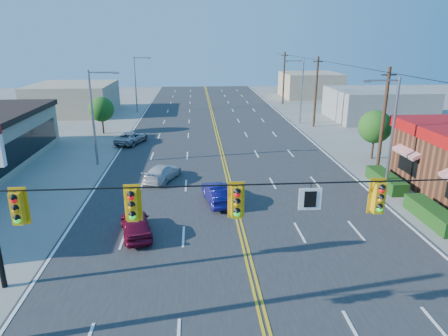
{
  "coord_description": "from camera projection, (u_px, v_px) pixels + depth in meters",
  "views": [
    {
      "loc": [
        -2.47,
        -11.76,
        10.41
      ],
      "look_at": [
        -0.62,
        13.41,
        2.2
      ],
      "focal_mm": 32.0,
      "sensor_mm": 36.0,
      "label": 1
    }
  ],
  "objects": [
    {
      "name": "streetlight_se",
      "position": [
        390.0,
        129.0,
        27.18
      ],
      "size": [
        2.55,
        0.25,
        8.0
      ],
      "color": "gray",
      "rests_on": "ground"
    },
    {
      "name": "utility_pole_far",
      "position": [
        284.0,
        78.0,
        65.31
      ],
      "size": [
        0.28,
        0.28,
        8.4
      ],
      "primitive_type": "cylinder",
      "color": "#47301E",
      "rests_on": "ground"
    },
    {
      "name": "car_blue",
      "position": [
        217.0,
        194.0,
        26.26
      ],
      "size": [
        2.05,
        4.16,
        1.31
      ],
      "primitive_type": "imported",
      "rotation": [
        0.0,
        0.0,
        3.31
      ],
      "color": "#120F5B",
      "rests_on": "ground"
    },
    {
      "name": "streetlight_sw",
      "position": [
        95.0,
        113.0,
        33.26
      ],
      "size": [
        2.55,
        0.25,
        8.0
      ],
      "color": "gray",
      "rests_on": "ground"
    },
    {
      "name": "tree_kfc_rear",
      "position": [
        375.0,
        127.0,
        35.45
      ],
      "size": [
        2.94,
        2.94,
        4.41
      ],
      "color": "#47301E",
      "rests_on": "ground"
    },
    {
      "name": "bld_west_far",
      "position": [
        74.0,
        98.0,
        58.02
      ],
      "size": [
        11.0,
        12.0,
        4.2
      ],
      "primitive_type": "cube",
      "color": "tan",
      "rests_on": "ground"
    },
    {
      "name": "streetlight_ne",
      "position": [
        300.0,
        88.0,
        49.94
      ],
      "size": [
        2.55,
        0.25,
        8.0
      ],
      "color": "gray",
      "rests_on": "ground"
    },
    {
      "name": "utility_pole_near",
      "position": [
        383.0,
        122.0,
        31.17
      ],
      "size": [
        0.28,
        0.28,
        8.4
      ],
      "primitive_type": "cylinder",
      "color": "#47301E",
      "rests_on": "ground"
    },
    {
      "name": "utility_pole_mid",
      "position": [
        316.0,
        92.0,
        48.24
      ],
      "size": [
        0.28,
        0.28,
        8.4
      ],
      "primitive_type": "cylinder",
      "color": "#47301E",
      "rests_on": "ground"
    },
    {
      "name": "road",
      "position": [
        226.0,
        168.0,
        33.5
      ],
      "size": [
        20.0,
        120.0,
        0.06
      ],
      "primitive_type": "cube",
      "color": "#2D2D30",
      "rests_on": "ground"
    },
    {
      "name": "streetlight_nw",
      "position": [
        137.0,
        81.0,
        57.92
      ],
      "size": [
        2.55,
        0.25,
        8.0
      ],
      "color": "gray",
      "rests_on": "ground"
    },
    {
      "name": "car_white",
      "position": [
        163.0,
        173.0,
        30.52
      ],
      "size": [
        3.09,
        4.4,
        1.18
      ],
      "primitive_type": "imported",
      "rotation": [
        0.0,
        0.0,
        2.75
      ],
      "color": "silver",
      "rests_on": "ground"
    },
    {
      "name": "tree_west",
      "position": [
        101.0,
        109.0,
        45.02
      ],
      "size": [
        2.8,
        2.8,
        4.2
      ],
      "color": "#47301E",
      "rests_on": "ground"
    },
    {
      "name": "bld_east_far",
      "position": [
        310.0,
        85.0,
        73.99
      ],
      "size": [
        10.0,
        10.0,
        4.4
      ],
      "primitive_type": "cube",
      "color": "tan",
      "rests_on": "ground"
    },
    {
      "name": "car_silver",
      "position": [
        132.0,
        138.0,
        41.19
      ],
      "size": [
        3.4,
        4.81,
        1.22
      ],
      "primitive_type": "imported",
      "rotation": [
        0.0,
        0.0,
        2.79
      ],
      "color": "#9A9A9F",
      "rests_on": "ground"
    },
    {
      "name": "bld_east_mid",
      "position": [
        378.0,
        104.0,
        53.4
      ],
      "size": [
        12.0,
        10.0,
        4.0
      ],
      "primitive_type": "cube",
      "color": "gray",
      "rests_on": "ground"
    },
    {
      "name": "car_magenta",
      "position": [
        136.0,
        225.0,
        21.9
      ],
      "size": [
        2.35,
        4.04,
        1.29
      ],
      "primitive_type": "imported",
      "rotation": [
        0.0,
        0.0,
        3.37
      ],
      "color": "maroon",
      "rests_on": "ground"
    },
    {
      "name": "signal_span",
      "position": [
        269.0,
        216.0,
        13.03
      ],
      "size": [
        24.32,
        0.34,
        9.0
      ],
      "color": "#47301E",
      "rests_on": "ground"
    }
  ]
}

